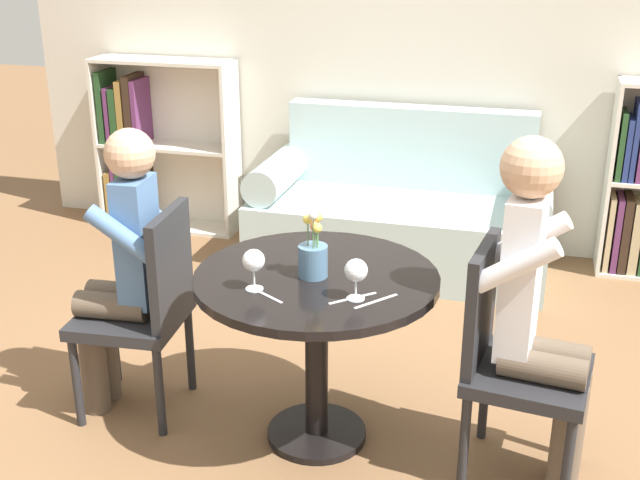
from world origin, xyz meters
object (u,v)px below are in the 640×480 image
(couch, at_px, (401,216))
(person_left, at_px, (122,268))
(chair_right, at_px, (510,354))
(person_right, at_px, (539,309))
(wine_glass_right, at_px, (356,272))
(flower_vase, at_px, (313,256))
(bookshelf_left, at_px, (151,146))
(chair_left, at_px, (146,304))
(wine_glass_left, at_px, (254,262))

(couch, bearing_deg, person_left, -113.57)
(chair_right, distance_m, person_right, 0.22)
(wine_glass_right, height_order, flower_vase, flower_vase)
(bookshelf_left, relative_size, person_right, 0.88)
(person_right, bearing_deg, chair_right, 85.06)
(couch, relative_size, chair_left, 1.93)
(flower_vase, bearing_deg, person_right, -1.15)
(couch, distance_m, chair_right, 2.04)
(person_left, relative_size, person_right, 0.94)
(couch, relative_size, chair_right, 1.93)
(chair_left, distance_m, person_left, 0.18)
(chair_right, height_order, wine_glass_left, chair_right)
(chair_right, relative_size, flower_vase, 3.37)
(bookshelf_left, xyz_separation_m, chair_left, (1.04, -2.13, -0.06))
(person_right, bearing_deg, person_left, 95.77)
(chair_left, xyz_separation_m, person_left, (-0.09, -0.01, 0.15))
(person_left, distance_m, person_right, 1.63)
(bookshelf_left, xyz_separation_m, person_left, (0.95, -2.14, 0.09))
(person_right, height_order, wine_glass_right, person_right)
(person_right, xyz_separation_m, flower_vase, (-0.82, 0.02, 0.10))
(chair_left, distance_m, wine_glass_left, 0.67)
(couch, relative_size, wine_glass_left, 11.31)
(wine_glass_right, xyz_separation_m, flower_vase, (-0.20, 0.15, -0.02))
(wine_glass_right, bearing_deg, person_left, 170.32)
(couch, bearing_deg, bookshelf_left, 171.36)
(person_left, bearing_deg, flower_vase, 84.09)
(person_right, bearing_deg, wine_glass_left, 105.87)
(person_left, xyz_separation_m, person_right, (1.63, -0.04, 0.05))
(chair_right, bearing_deg, person_left, 96.37)
(chair_left, xyz_separation_m, chair_right, (1.45, -0.03, 0.00))
(bookshelf_left, xyz_separation_m, wine_glass_right, (1.95, -2.31, 0.27))
(couch, distance_m, wine_glass_right, 2.12)
(chair_right, distance_m, flower_vase, 0.80)
(couch, distance_m, chair_left, 2.01)
(chair_left, xyz_separation_m, wine_glass_left, (0.55, -0.20, 0.33))
(bookshelf_left, bearing_deg, couch, -8.64)
(chair_right, distance_m, person_left, 1.55)
(wine_glass_left, xyz_separation_m, wine_glass_right, (0.37, 0.02, -0.00))
(couch, height_order, chair_left, couch)
(chair_right, bearing_deg, chair_left, 95.86)
(wine_glass_left, height_order, wine_glass_right, wine_glass_left)
(bookshelf_left, height_order, person_left, person_left)
(chair_left, distance_m, flower_vase, 0.78)
(couch, height_order, bookshelf_left, bookshelf_left)
(person_right, relative_size, wine_glass_right, 8.66)
(chair_right, bearing_deg, person_right, -94.94)
(bookshelf_left, height_order, flower_vase, bookshelf_left)
(chair_left, xyz_separation_m, person_right, (1.54, -0.05, 0.20))
(chair_right, bearing_deg, flower_vase, 97.21)
(chair_left, distance_m, person_right, 1.55)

